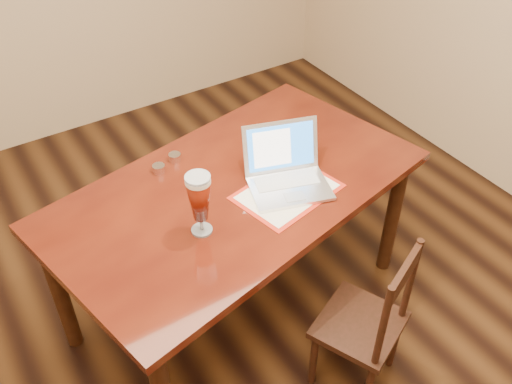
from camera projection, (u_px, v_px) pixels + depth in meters
ground at (236, 358)px, 2.90m from camera, size 5.00×5.00×0.00m
room_shell at (223, 29)px, 1.77m from camera, size 4.51×5.01×2.71m
dining_table at (237, 202)px, 2.71m from camera, size 1.93×1.34×1.12m
dining_chair at (366, 324)px, 2.56m from camera, size 0.48×0.47×0.87m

